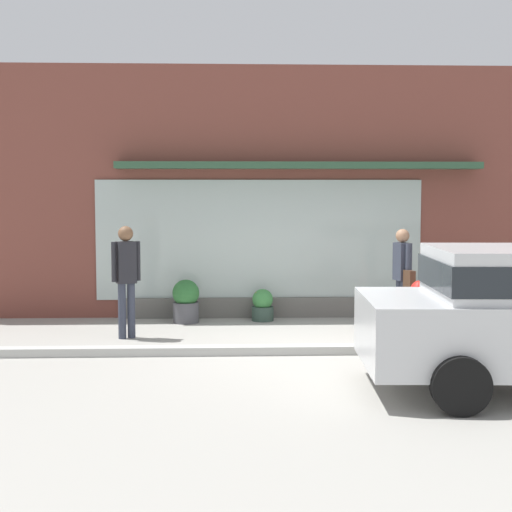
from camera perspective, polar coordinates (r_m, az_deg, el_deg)
ground_plane at (r=11.02m, az=4.59°, el=-7.05°), size 60.00×60.00×0.00m
curb_strip at (r=10.82m, az=4.72°, el=-6.96°), size 14.00×0.24×0.12m
storefront at (r=13.96m, az=3.03°, el=4.59°), size 14.00×0.81×4.51m
fire_hydrant at (r=12.16m, az=12.08°, el=-3.83°), size 0.43×0.40×0.89m
pedestrian_with_handbag at (r=12.72m, az=10.86°, el=-1.15°), size 0.27×0.64×1.66m
pedestrian_passerby at (r=11.93m, az=-9.65°, el=-1.23°), size 0.42×0.30×1.74m
potted_plant_window_center at (r=13.31m, az=-5.25°, el=-3.32°), size 0.47×0.47×0.75m
potted_plant_trailing_edge at (r=13.46m, az=0.50°, el=-3.70°), size 0.38×0.38×0.56m
potted_plant_low_front at (r=13.97m, az=14.51°, el=-2.15°), size 0.30×0.30×1.27m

